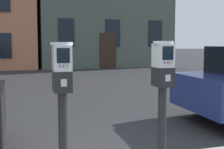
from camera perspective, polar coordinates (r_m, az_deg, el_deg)
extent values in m
cylinder|color=black|center=(3.19, -8.83, -10.81)|extent=(0.09, 0.09, 0.87)
cube|color=black|center=(3.08, -8.98, -1.22)|extent=(0.18, 0.25, 0.20)
cube|color=#A5A8AD|center=(2.96, -8.69, -1.50)|extent=(0.06, 0.01, 0.07)
cube|color=#B7BABF|center=(3.06, -9.04, 2.93)|extent=(0.18, 0.23, 0.25)
cube|color=black|center=(2.95, -8.78, 3.41)|extent=(0.12, 0.01, 0.14)
cylinder|color=blue|center=(2.94, -9.42, 1.48)|extent=(0.02, 0.01, 0.02)
cylinder|color=red|center=(2.95, -8.75, 1.50)|extent=(0.02, 0.01, 0.02)
cylinder|color=green|center=(2.95, -8.07, 1.51)|extent=(0.02, 0.01, 0.02)
cylinder|color=#B7BABF|center=(3.06, -9.08, 5.51)|extent=(0.22, 0.22, 0.03)
cylinder|color=black|center=(3.51, 9.00, -9.22)|extent=(0.09, 0.09, 0.88)
cube|color=black|center=(3.41, 9.14, -0.41)|extent=(0.18, 0.25, 0.20)
cube|color=#A5A8AD|center=(3.30, 10.06, -0.63)|extent=(0.06, 0.01, 0.07)
cube|color=#B7BABF|center=(3.39, 9.20, 3.39)|extent=(0.18, 0.23, 0.25)
cube|color=black|center=(3.29, 10.07, 3.82)|extent=(0.12, 0.01, 0.14)
cylinder|color=blue|center=(3.27, 9.51, 2.08)|extent=(0.02, 0.01, 0.02)
cylinder|color=red|center=(3.29, 10.06, 2.09)|extent=(0.02, 0.01, 0.02)
cylinder|color=green|center=(3.30, 10.61, 2.10)|extent=(0.02, 0.01, 0.02)
cylinder|color=#B7BABF|center=(3.39, 9.23, 5.74)|extent=(0.22, 0.22, 0.03)
cylinder|color=black|center=(6.82, 16.15, -4.36)|extent=(0.65, 0.26, 0.64)
cube|color=black|center=(18.09, -19.10, 4.94)|extent=(0.90, 0.06, 1.37)
cube|color=black|center=(18.34, -8.24, 7.51)|extent=(0.90, 0.06, 1.60)
cube|color=black|center=(19.00, 0.14, 7.50)|extent=(0.90, 0.06, 1.60)
cube|color=black|center=(20.03, 7.81, 7.35)|extent=(0.90, 0.06, 1.60)
cube|color=black|center=(18.90, -0.73, 4.30)|extent=(1.00, 0.07, 2.10)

